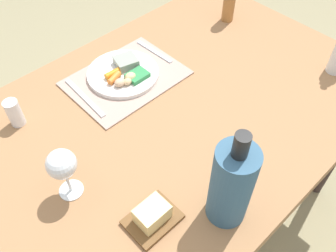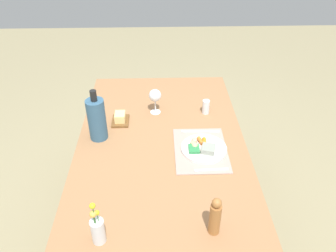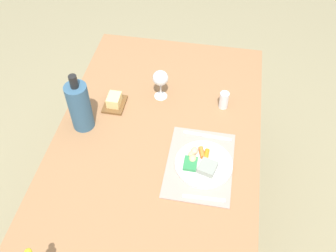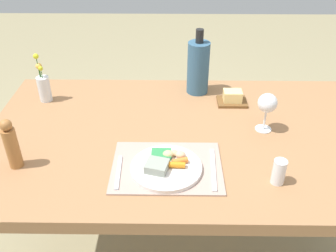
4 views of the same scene
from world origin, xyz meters
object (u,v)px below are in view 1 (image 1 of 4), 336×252
dining_table (154,133)px  fork (154,52)px  wine_glass (62,165)px  salt_shaker (14,113)px  cooler_bottle (231,185)px  dinner_plate (124,73)px  butter_dish (152,216)px  knife (84,97)px

dining_table → fork: 0.34m
fork → wine_glass: (0.55, 0.28, 0.11)m
fork → salt_shaker: salt_shaker is taller
cooler_bottle → salt_shaker: 0.68m
wine_glass → salt_shaker: wine_glass is taller
dinner_plate → butter_dish: butter_dish is taller
dinner_plate → cooler_bottle: size_ratio=0.82×
butter_dish → cooler_bottle: size_ratio=0.43×
dining_table → fork: size_ratio=9.13×
butter_dish → knife: bearing=-104.9°
fork → butter_dish: butter_dish is taller
dinner_plate → wine_glass: size_ratio=1.53×
dinner_plate → wine_glass: bearing=33.5°
cooler_bottle → fork: bearing=-116.5°
knife → dining_table: bearing=116.0°
dinner_plate → butter_dish: 0.55m
knife → wine_glass: wine_glass is taller
cooler_bottle → salt_shaker: bearing=-69.8°
fork → wine_glass: wine_glass is taller
dining_table → salt_shaker: 0.43m
cooler_bottle → dining_table: bearing=-101.5°
knife → wine_glass: 0.36m
wine_glass → dinner_plate: bearing=-146.5°
dinner_plate → wine_glass: (0.39, 0.26, 0.10)m
knife → butter_dish: bearing=77.8°
dinner_plate → knife: bearing=-1.0°
knife → cooler_bottle: (-0.03, 0.58, 0.12)m
fork → salt_shaker: (0.53, -0.03, 0.04)m
salt_shaker → cooler_bottle: bearing=110.2°
fork → cooler_bottle: cooler_bottle is taller
dining_table → dinner_plate: 0.24m
butter_dish → wine_glass: bearing=-64.9°
fork → knife: (0.32, 0.02, 0.00)m
fork → knife: bearing=1.5°
wine_glass → salt_shaker: size_ratio=1.79×
fork → butter_dish: 0.66m
knife → butter_dish: 0.49m
cooler_bottle → salt_shaker: size_ratio=3.36×
dinner_plate → butter_dish: size_ratio=1.89×
dinner_plate → knife: size_ratio=1.12×
knife → wine_glass: size_ratio=1.37×
dinner_plate → salt_shaker: bearing=-8.9°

